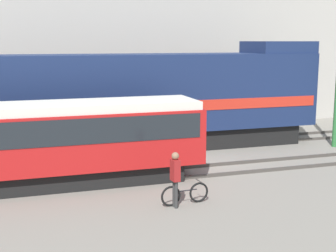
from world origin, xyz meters
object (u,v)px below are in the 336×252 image
bicycle (185,194)px  freight_locomotive (118,101)px  person (175,174)px  streetcar (26,141)px

bicycle → freight_locomotive: bearing=93.5°
bicycle → person: 0.89m
freight_locomotive → person: size_ratio=11.17×
streetcar → bicycle: size_ratio=7.62×
freight_locomotive → person: (0.10, -8.26, -1.32)m
person → bicycle: bearing=25.0°
freight_locomotive → person: freight_locomotive is taller
freight_locomotive → bicycle: bearing=-86.5°
freight_locomotive → person: 8.36m
freight_locomotive → bicycle: freight_locomotive is taller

